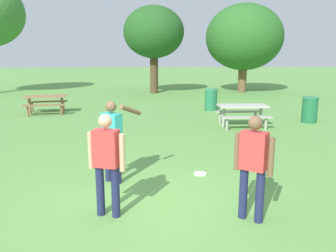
{
  "coord_description": "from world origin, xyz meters",
  "views": [
    {
      "loc": [
        0.13,
        -5.49,
        2.52
      ],
      "look_at": [
        0.56,
        1.64,
        1.0
      ],
      "focal_mm": 36.29,
      "sensor_mm": 36.0,
      "label": 1
    }
  ],
  "objects_px": {
    "person_catcher": "(253,162)",
    "tree_broad_center": "(154,33)",
    "frisbee": "(200,174)",
    "trash_can_beside_table": "(310,110)",
    "tree_far_right": "(244,37)",
    "picnic_table_near": "(242,111)",
    "trash_can_further_along": "(211,100)",
    "person_bystander": "(107,159)",
    "person_thrower": "(112,135)",
    "picnic_table_far": "(46,100)"
  },
  "relations": [
    {
      "from": "person_catcher",
      "to": "tree_broad_center",
      "type": "xyz_separation_m",
      "value": [
        -1.12,
        17.53,
        2.9
      ]
    },
    {
      "from": "frisbee",
      "to": "trash_can_beside_table",
      "type": "xyz_separation_m",
      "value": [
        4.93,
        5.34,
        0.47
      ]
    },
    {
      "from": "tree_broad_center",
      "to": "tree_far_right",
      "type": "height_order",
      "value": "tree_far_right"
    },
    {
      "from": "picnic_table_near",
      "to": "trash_can_further_along",
      "type": "bearing_deg",
      "value": 97.1
    },
    {
      "from": "trash_can_further_along",
      "to": "person_bystander",
      "type": "bearing_deg",
      "value": -109.15
    },
    {
      "from": "picnic_table_near",
      "to": "tree_far_right",
      "type": "distance_m",
      "value": 11.77
    },
    {
      "from": "picnic_table_near",
      "to": "trash_can_beside_table",
      "type": "bearing_deg",
      "value": 12.39
    },
    {
      "from": "trash_can_further_along",
      "to": "tree_far_right",
      "type": "bearing_deg",
      "value": 64.74
    },
    {
      "from": "picnic_table_near",
      "to": "trash_can_further_along",
      "type": "distance_m",
      "value": 3.61
    },
    {
      "from": "person_thrower",
      "to": "trash_can_further_along",
      "type": "bearing_deg",
      "value": 67.57
    },
    {
      "from": "picnic_table_far",
      "to": "trash_can_further_along",
      "type": "height_order",
      "value": "trash_can_further_along"
    },
    {
      "from": "trash_can_beside_table",
      "to": "picnic_table_near",
      "type": "bearing_deg",
      "value": -167.61
    },
    {
      "from": "tree_far_right",
      "to": "trash_can_beside_table",
      "type": "bearing_deg",
      "value": -91.72
    },
    {
      "from": "person_thrower",
      "to": "picnic_table_near",
      "type": "height_order",
      "value": "person_thrower"
    },
    {
      "from": "person_catcher",
      "to": "trash_can_further_along",
      "type": "bearing_deg",
      "value": 82.86
    },
    {
      "from": "person_catcher",
      "to": "frisbee",
      "type": "distance_m",
      "value": 2.3
    },
    {
      "from": "frisbee",
      "to": "trash_can_further_along",
      "type": "distance_m",
      "value": 8.52
    },
    {
      "from": "person_bystander",
      "to": "picnic_table_near",
      "type": "bearing_deg",
      "value": 58.77
    },
    {
      "from": "tree_far_right",
      "to": "picnic_table_far",
      "type": "bearing_deg",
      "value": -144.08
    },
    {
      "from": "picnic_table_near",
      "to": "trash_can_beside_table",
      "type": "height_order",
      "value": "trash_can_beside_table"
    },
    {
      "from": "person_catcher",
      "to": "person_bystander",
      "type": "relative_size",
      "value": 1.0
    },
    {
      "from": "person_thrower",
      "to": "trash_can_beside_table",
      "type": "relative_size",
      "value": 1.71
    },
    {
      "from": "picnic_table_near",
      "to": "trash_can_further_along",
      "type": "height_order",
      "value": "trash_can_further_along"
    },
    {
      "from": "picnic_table_near",
      "to": "tree_broad_center",
      "type": "bearing_deg",
      "value": 104.97
    },
    {
      "from": "picnic_table_near",
      "to": "picnic_table_far",
      "type": "bearing_deg",
      "value": 157.42
    },
    {
      "from": "person_catcher",
      "to": "trash_can_beside_table",
      "type": "height_order",
      "value": "person_catcher"
    },
    {
      "from": "trash_can_further_along",
      "to": "tree_broad_center",
      "type": "xyz_separation_m",
      "value": [
        -2.42,
        7.15,
        3.36
      ]
    },
    {
      "from": "person_bystander",
      "to": "tree_broad_center",
      "type": "xyz_separation_m",
      "value": [
        1.09,
        17.26,
        2.9
      ]
    },
    {
      "from": "person_thrower",
      "to": "person_catcher",
      "type": "relative_size",
      "value": 1.0
    },
    {
      "from": "tree_broad_center",
      "to": "frisbee",
      "type": "bearing_deg",
      "value": -87.55
    },
    {
      "from": "tree_broad_center",
      "to": "picnic_table_far",
      "type": "bearing_deg",
      "value": -122.58
    },
    {
      "from": "tree_far_right",
      "to": "picnic_table_near",
      "type": "bearing_deg",
      "value": -105.48
    },
    {
      "from": "frisbee",
      "to": "picnic_table_far",
      "type": "bearing_deg",
      "value": 124.62
    },
    {
      "from": "trash_can_beside_table",
      "to": "person_catcher",
      "type": "bearing_deg",
      "value": -121.17
    },
    {
      "from": "frisbee",
      "to": "picnic_table_far",
      "type": "distance_m",
      "value": 9.66
    },
    {
      "from": "frisbee",
      "to": "tree_far_right",
      "type": "bearing_deg",
      "value": 71.52
    },
    {
      "from": "person_bystander",
      "to": "trash_can_further_along",
      "type": "height_order",
      "value": "person_bystander"
    },
    {
      "from": "tree_broad_center",
      "to": "person_bystander",
      "type": "bearing_deg",
      "value": -93.6
    },
    {
      "from": "picnic_table_far",
      "to": "person_bystander",
      "type": "bearing_deg",
      "value": -69.0
    },
    {
      "from": "person_bystander",
      "to": "trash_can_further_along",
      "type": "distance_m",
      "value": 10.71
    },
    {
      "from": "picnic_table_far",
      "to": "frisbee",
      "type": "bearing_deg",
      "value": -55.38
    },
    {
      "from": "person_thrower",
      "to": "tree_broad_center",
      "type": "distance_m",
      "value": 16.09
    },
    {
      "from": "picnic_table_near",
      "to": "person_catcher",
      "type": "bearing_deg",
      "value": -104.41
    },
    {
      "from": "person_thrower",
      "to": "picnic_table_far",
      "type": "xyz_separation_m",
      "value": [
        -3.67,
        8.25,
        -0.4
      ]
    },
    {
      "from": "person_thrower",
      "to": "person_catcher",
      "type": "bearing_deg",
      "value": -37.45
    },
    {
      "from": "tree_far_right",
      "to": "frisbee",
      "type": "bearing_deg",
      "value": -108.48
    },
    {
      "from": "picnic_table_near",
      "to": "trash_can_beside_table",
      "type": "relative_size",
      "value": 1.78
    },
    {
      "from": "frisbee",
      "to": "person_catcher",
      "type": "bearing_deg",
      "value": -77.29
    },
    {
      "from": "trash_can_beside_table",
      "to": "tree_far_right",
      "type": "bearing_deg",
      "value": 88.28
    },
    {
      "from": "person_catcher",
      "to": "picnic_table_near",
      "type": "distance_m",
      "value": 7.02
    }
  ]
}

